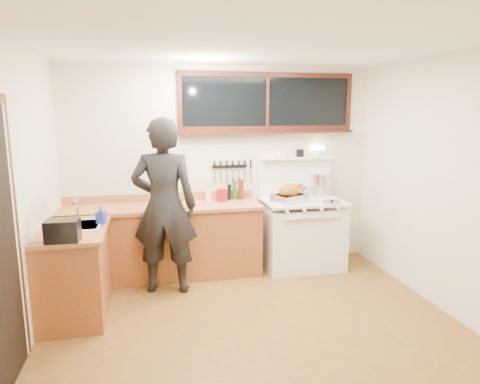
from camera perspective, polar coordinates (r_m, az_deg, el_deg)
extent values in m
cube|color=brown|center=(4.35, 1.79, -17.39)|extent=(4.00, 3.50, 0.02)
cube|color=beige|center=(5.62, -2.48, 3.24)|extent=(4.00, 0.05, 2.60)
cube|color=beige|center=(2.28, 12.88, -8.66)|extent=(4.00, 0.05, 2.60)
cube|color=beige|center=(3.94, -28.00, -1.36)|extent=(0.05, 3.50, 2.60)
cube|color=beige|center=(4.80, 26.06, 0.81)|extent=(0.05, 3.50, 2.60)
cube|color=white|center=(3.87, 2.03, 19.45)|extent=(4.00, 3.50, 0.05)
cube|color=brown|center=(5.41, -10.25, -6.68)|extent=(2.40, 0.60, 0.86)
cube|color=#A76742|center=(5.28, -10.42, -2.05)|extent=(2.44, 0.64, 0.04)
cube|color=#A76742|center=(5.56, -10.54, -0.68)|extent=(2.40, 0.03, 0.10)
sphere|color=#B78C38|center=(5.14, -21.50, -5.09)|extent=(0.03, 0.03, 0.03)
sphere|color=#B78C38|center=(5.08, -15.91, -4.93)|extent=(0.03, 0.03, 0.03)
sphere|color=#B78C38|center=(5.07, -10.25, -4.71)|extent=(0.03, 0.03, 0.03)
sphere|color=#B78C38|center=(5.10, -4.61, -4.45)|extent=(0.03, 0.03, 0.03)
sphere|color=#B78C38|center=(5.18, 0.34, -4.19)|extent=(0.03, 0.03, 0.03)
cube|color=brown|center=(4.69, -21.10, -10.04)|extent=(0.60, 1.05, 0.86)
cube|color=#A76742|center=(4.56, -21.36, -4.74)|extent=(0.64, 1.09, 0.04)
cube|color=white|center=(4.64, -21.06, -4.96)|extent=(0.45, 0.40, 0.14)
cube|color=white|center=(4.62, -21.12, -4.19)|extent=(0.50, 0.45, 0.01)
cylinder|color=silver|center=(4.77, -20.89, -2.30)|extent=(0.02, 0.02, 0.24)
cylinder|color=silver|center=(4.67, -21.12, -1.20)|extent=(0.02, 0.18, 0.02)
cube|color=white|center=(5.70, 8.24, -5.90)|extent=(1.00, 0.70, 0.82)
cube|color=white|center=(5.59, 8.38, -1.23)|extent=(1.02, 0.72, 0.03)
cube|color=white|center=(5.37, 9.53, -5.78)|extent=(0.88, 0.02, 0.46)
cylinder|color=silver|center=(5.28, 9.73, -3.59)|extent=(0.75, 0.02, 0.02)
cylinder|color=white|center=(5.16, 6.31, -2.61)|extent=(0.04, 0.03, 0.04)
cylinder|color=white|center=(5.23, 8.61, -2.48)|extent=(0.04, 0.03, 0.04)
cylinder|color=white|center=(5.31, 10.83, -2.34)|extent=(0.04, 0.03, 0.04)
cylinder|color=white|center=(5.40, 12.99, -2.21)|extent=(0.04, 0.03, 0.04)
cube|color=white|center=(5.83, 7.36, 1.96)|extent=(1.00, 0.05, 0.50)
cube|color=white|center=(5.77, 7.52, 4.51)|extent=(1.00, 0.12, 0.03)
cylinder|color=white|center=(5.87, 10.30, 5.13)|extent=(0.09, 0.09, 0.09)
cube|color=#FFE5B2|center=(5.86, 10.33, 5.84)|extent=(0.16, 0.08, 0.05)
cube|color=black|center=(5.78, 8.00, 5.16)|extent=(0.09, 0.05, 0.10)
cylinder|color=white|center=(5.71, 5.82, 5.09)|extent=(0.04, 0.04, 0.09)
cylinder|color=white|center=(5.69, 5.25, 5.08)|extent=(0.04, 0.04, 0.09)
cube|color=black|center=(5.65, 3.66, 11.92)|extent=(2.20, 0.01, 0.62)
cube|color=black|center=(5.67, 3.71, 15.36)|extent=(2.32, 0.04, 0.06)
cube|color=black|center=(5.66, 3.63, 8.47)|extent=(2.32, 0.04, 0.06)
cube|color=black|center=(5.45, -8.09, 11.87)|extent=(0.06, 0.04, 0.62)
cube|color=black|center=(6.05, 14.23, 11.55)|extent=(0.06, 0.04, 0.62)
cube|color=black|center=(5.65, 3.67, 11.92)|extent=(0.04, 0.04, 0.62)
cube|color=black|center=(5.61, 3.75, 7.99)|extent=(2.32, 0.13, 0.03)
cube|color=black|center=(3.93, -27.41, -5.10)|extent=(0.01, 0.07, 2.10)
cube|color=black|center=(5.59, -1.41, 3.42)|extent=(0.46, 0.02, 0.04)
cube|color=silver|center=(5.56, -3.40, 2.22)|extent=(0.02, 0.00, 0.18)
cube|color=black|center=(5.54, -3.42, 3.65)|extent=(0.02, 0.02, 0.10)
cube|color=silver|center=(5.57, -2.59, 2.24)|extent=(0.02, 0.00, 0.18)
cube|color=black|center=(5.55, -2.60, 3.67)|extent=(0.02, 0.02, 0.10)
cube|color=silver|center=(5.59, -1.78, 2.27)|extent=(0.02, 0.00, 0.18)
cube|color=black|center=(5.57, -1.78, 3.70)|extent=(0.02, 0.02, 0.10)
cube|color=silver|center=(5.60, -0.97, 2.30)|extent=(0.03, 0.00, 0.18)
cube|color=black|center=(5.58, -0.98, 3.72)|extent=(0.02, 0.02, 0.10)
cube|color=silver|center=(5.62, -0.17, 2.32)|extent=(0.03, 0.00, 0.18)
cube|color=black|center=(5.60, -0.17, 3.74)|extent=(0.02, 0.02, 0.10)
cube|color=silver|center=(5.63, 0.63, 2.35)|extent=(0.03, 0.00, 0.18)
cube|color=black|center=(5.61, 0.63, 3.76)|extent=(0.02, 0.02, 0.10)
cube|color=silver|center=(5.65, 1.42, 2.37)|extent=(0.03, 0.00, 0.18)
cube|color=black|center=(5.63, 1.43, 3.78)|extent=(0.02, 0.02, 0.10)
imported|color=black|center=(4.84, -10.07, -1.90)|extent=(0.80, 0.60, 1.98)
imported|color=#243BB4|center=(4.60, -18.05, -2.91)|extent=(0.11, 0.11, 0.19)
cube|color=black|center=(4.11, -22.57, -4.78)|extent=(0.29, 0.21, 0.20)
cube|color=#A76742|center=(5.18, -8.96, -1.94)|extent=(0.42, 0.34, 0.02)
ellipsoid|color=brown|center=(5.16, -8.99, -1.23)|extent=(0.23, 0.18, 0.12)
sphere|color=brown|center=(5.21, -7.99, -0.81)|extent=(0.05, 0.05, 0.05)
sphere|color=brown|center=(5.12, -7.91, -1.02)|extent=(0.05, 0.05, 0.05)
cube|color=silver|center=(5.44, 6.61, -0.81)|extent=(0.48, 0.43, 0.10)
cube|color=#3F3F42|center=(5.44, 6.62, -0.45)|extent=(0.42, 0.37, 0.03)
torus|color=silver|center=(5.37, 4.54, -0.38)|extent=(0.05, 0.09, 0.10)
torus|color=silver|center=(5.50, 8.66, -0.20)|extent=(0.05, 0.09, 0.10)
ellipsoid|color=brown|center=(5.43, 6.63, 0.12)|extent=(0.37, 0.34, 0.20)
cylinder|color=brown|center=(5.39, 7.95, 0.23)|extent=(0.12, 0.09, 0.09)
sphere|color=brown|center=(5.40, 8.53, 0.62)|extent=(0.06, 0.06, 0.06)
cylinder|color=brown|center=(5.53, 7.42, 0.51)|extent=(0.12, 0.09, 0.09)
sphere|color=brown|center=(5.54, 7.99, 0.89)|extent=(0.06, 0.06, 0.06)
cylinder|color=silver|center=(5.95, 10.78, 1.05)|extent=(0.39, 0.39, 0.30)
cylinder|color=silver|center=(5.86, 9.21, 0.04)|extent=(0.17, 0.17, 0.12)
cylinder|color=black|center=(5.96, 8.73, 0.71)|extent=(0.03, 0.16, 0.02)
cylinder|color=silver|center=(5.48, 12.14, -1.31)|extent=(0.30, 0.30, 0.02)
sphere|color=black|center=(5.48, 12.15, -1.13)|extent=(0.03, 0.03, 0.03)
cube|color=maroon|center=(5.42, -2.47, -0.43)|extent=(0.12, 0.10, 0.17)
cylinder|color=white|center=(5.47, -4.19, -0.44)|extent=(0.10, 0.10, 0.15)
cylinder|color=black|center=(5.52, -2.43, -0.16)|extent=(0.06, 0.06, 0.18)
cylinder|color=black|center=(5.54, -1.43, -0.01)|extent=(0.05, 0.05, 0.20)
cylinder|color=black|center=(5.54, -0.70, 0.27)|extent=(0.06, 0.06, 0.25)
cylinder|color=black|center=(5.56, 0.13, 0.35)|extent=(0.07, 0.07, 0.26)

